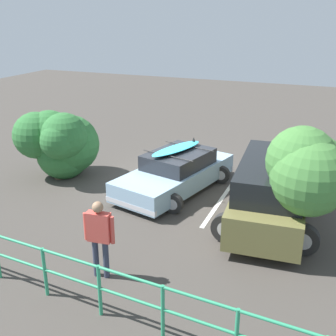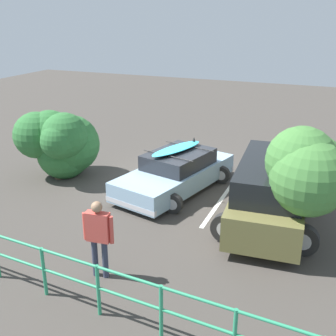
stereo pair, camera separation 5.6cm
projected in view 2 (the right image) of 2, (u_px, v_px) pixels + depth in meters
The scene contains 8 objects.
ground_plane at pixel (172, 183), 14.02m from camera, with size 44.00×44.00×0.02m, color #423D38.
parking_stripe at pixel (223, 197), 12.91m from camera, with size 4.20×0.12×0.00m, color silver.
sedan_car at pixel (176, 172), 13.30m from camera, with size 2.98×4.74×1.51m.
suv_car at pixel (271, 192), 11.07m from camera, with size 2.76×4.72×1.77m.
person_bystander at pixel (98, 232), 8.74m from camera, with size 0.68×0.25×1.76m.
railing_fence at pixel (98, 283), 7.71m from camera, with size 7.92×0.67×1.08m.
bush_near_left at pixel (59, 142), 14.12m from camera, with size 2.65×2.47×2.42m.
bush_near_right at pixel (307, 171), 9.43m from camera, with size 1.89×2.15×3.01m.
Camera 2 is at (-4.85, 12.01, 5.38)m, focal length 45.00 mm.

